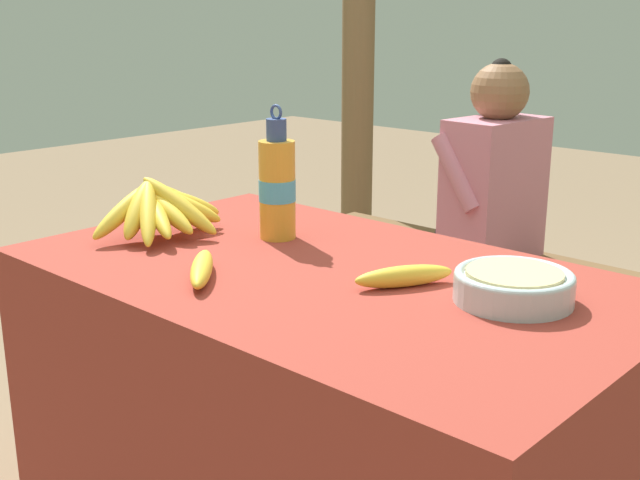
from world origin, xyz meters
TOP-DOWN VIEW (x-y plane):
  - market_counter at (0.00, 0.00)m, footprint 1.26×0.75m
  - banana_bunch_ripe at (-0.44, -0.06)m, footprint 0.21×0.34m
  - serving_bowl at (0.36, 0.09)m, footprint 0.21×0.21m
  - water_bottle at (-0.24, 0.10)m, footprint 0.08×0.08m
  - loose_banana_front at (-0.14, -0.20)m, footprint 0.18×0.18m
  - loose_banana_side at (0.17, 0.03)m, footprint 0.13×0.19m
  - wooden_bench at (-0.20, 1.22)m, footprint 1.78×0.32m
  - seated_vendor at (-0.37, 1.19)m, footprint 0.42×0.40m
  - support_post_near at (-1.26, 1.60)m, footprint 0.14×0.14m

SIDE VIEW (x-z plane):
  - wooden_bench at x=-0.20m, z-range 0.15..0.58m
  - market_counter at x=0.00m, z-range 0.00..0.74m
  - seated_vendor at x=-0.37m, z-range 0.08..1.17m
  - loose_banana_front at x=-0.14m, z-range 0.74..0.78m
  - loose_banana_side at x=0.17m, z-range 0.74..0.78m
  - serving_bowl at x=0.36m, z-range 0.74..0.80m
  - banana_bunch_ripe at x=-0.44m, z-range 0.73..0.88m
  - water_bottle at x=-0.24m, z-range 0.71..1.01m
  - support_post_near at x=-1.26m, z-range 0.00..2.22m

